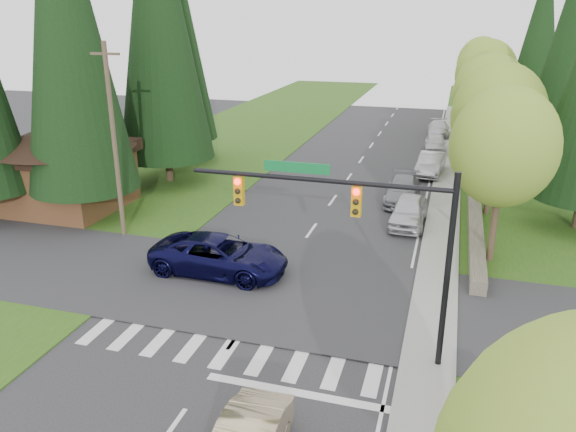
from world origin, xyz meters
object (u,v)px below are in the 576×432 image
at_px(parked_car_a, 409,211).
at_px(parked_car_b, 403,190).
at_px(parked_car_e, 439,129).
at_px(parked_car_d, 435,143).
at_px(suv_navy, 220,255).
at_px(parked_car_c, 431,164).

height_order(parked_car_a, parked_car_b, parked_car_a).
bearing_deg(parked_car_e, parked_car_d, -93.15).
xyz_separation_m(parked_car_b, parked_car_d, (1.32, 14.49, 0.00)).
height_order(suv_navy, parked_car_c, suv_navy).
bearing_deg(parked_car_e, parked_car_a, -94.52).
distance_m(parked_car_a, parked_car_e, 25.37).
relative_size(suv_navy, parked_car_a, 1.34).
height_order(parked_car_a, parked_car_c, parked_car_a).
distance_m(parked_car_c, parked_car_e, 14.33).
relative_size(parked_car_c, parked_car_e, 0.99).
xyz_separation_m(suv_navy, parked_car_d, (8.31, 27.32, -0.13)).
xyz_separation_m(parked_car_b, parked_car_c, (1.32, 7.00, 0.05)).
relative_size(parked_car_c, parked_car_d, 1.10).
xyz_separation_m(suv_navy, parked_car_c, (8.31, 19.84, -0.08)).
bearing_deg(parked_car_b, parked_car_e, 85.30).
height_order(parked_car_b, parked_car_e, parked_car_b).
bearing_deg(parked_car_b, suv_navy, -119.71).
bearing_deg(suv_navy, parked_car_d, -15.86).
xyz_separation_m(parked_car_c, parked_car_d, (0.00, 7.49, -0.05)).
xyz_separation_m(parked_car_c, parked_car_e, (0.00, 14.33, -0.09)).
distance_m(suv_navy, parked_car_a, 11.70).
height_order(parked_car_c, parked_car_e, parked_car_c).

